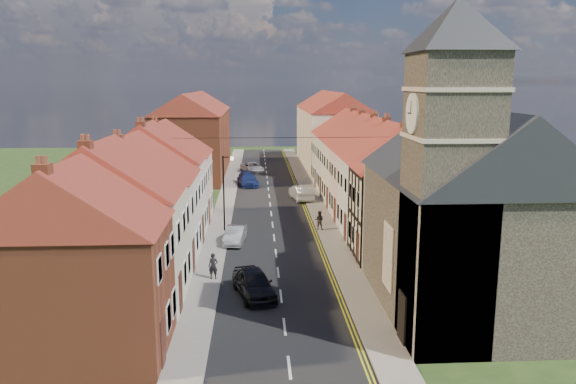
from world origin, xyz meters
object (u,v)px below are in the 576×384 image
Objects in this scene: church at (469,202)px; car_mid_b at (301,193)px; pedestrian_right at (319,220)px; car_distant at (252,167)px; car_far at (248,180)px; pedestrian_left at (213,266)px; lamppost at (225,188)px; car_near at (254,283)px; car_mid at (235,235)px.

church is 29.77m from car_mid_b.
car_distant is at bearing -61.59° from pedestrian_right.
pedestrian_left is at bearing -102.42° from car_far.
lamppost is 11.53m from pedestrian_left.
lamppost reaches higher than car_far.
church reaches higher than pedestrian_left.
car_far is at bearing 107.55° from church.
lamppost is at bearing -111.48° from car_distant.
pedestrian_left is 24.30m from car_mid_b.
lamppost is at bearing 84.79° from car_near.
car_near is 2.94× the size of pedestrian_right.
car_mid is (0.87, -3.27, -2.91)m from lamppost.
church is 48.29m from car_distant.
car_distant is at bearing 77.73° from car_far.
car_near is 0.95× the size of car_distant.
church is at bearing -40.69° from car_mid.
car_far is 3.12× the size of pedestrian_left.
church is 3.09× the size of car_far.
pedestrian_right is at bearing 108.87° from church.
car_distant is at bearing 75.80° from car_near.
church is at bearing -81.92° from car_far.
lamppost is at bearing 49.95° from car_mid_b.
church is at bearing -51.70° from lamppost.
car_far is 9.96m from car_mid_b.
car_near is (-10.86, 2.80, -5.11)m from church.
pedestrian_right is at bearing 32.18° from car_mid.
church is 9.63× the size of pedestrian_left.
church is 12.33m from car_near.
car_near is at bearing -98.08° from car_far.
car_far is (0.61, 23.56, 0.09)m from car_mid.
car_distant is 2.99× the size of pedestrian_left.
car_mid is 33.29m from car_distant.
car_mid_b is (5.53, -8.29, 0.05)m from car_far.
car_far is 9.73m from car_distant.
church is 3.39× the size of car_near.
lamppost is at bearing 17.05° from pedestrian_right.
pedestrian_left is (-2.45, 2.65, 0.15)m from car_near.
car_distant is (-0.36, 43.88, -0.11)m from car_near.
car_mid is at bearing 58.35° from car_mid_b.
pedestrian_left is (-1.01, -7.95, 0.29)m from car_mid.
car_mid is 0.77× the size of car_far.
car_near is at bearing -107.28° from car_distant.
church reaches higher than lamppost.
car_mid is at bearing -100.95° from car_far.
car_near reaches higher than car_mid_b.
car_near is at bearing -75.51° from car_mid.
church is 2.53× the size of lamppost.
pedestrian_right is at bearing 60.67° from pedestrian_left.
lamppost reaches higher than car_near.
lamppost is at bearing 128.30° from church.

